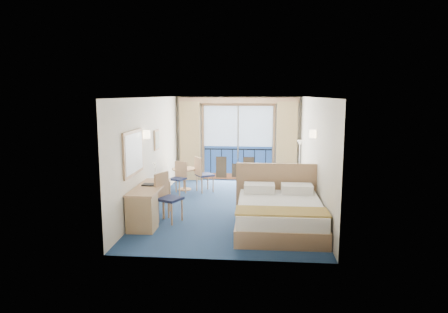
# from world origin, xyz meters

# --- Properties ---
(floor) EXTENTS (6.50, 6.50, 0.00)m
(floor) POSITION_xyz_m (0.00, 0.00, 0.00)
(floor) COLOR navy
(floor) RESTS_ON ground
(room_walls) EXTENTS (4.04, 6.54, 2.72)m
(room_walls) POSITION_xyz_m (0.00, 0.00, 1.78)
(room_walls) COLOR beige
(room_walls) RESTS_ON ground
(balcony_door) EXTENTS (2.36, 0.03, 2.52)m
(balcony_door) POSITION_xyz_m (-0.01, 3.22, 1.14)
(balcony_door) COLOR navy
(balcony_door) RESTS_ON room_walls
(curtain_left) EXTENTS (0.65, 0.22, 2.55)m
(curtain_left) POSITION_xyz_m (-1.55, 3.07, 1.28)
(curtain_left) COLOR tan
(curtain_left) RESTS_ON room_walls
(curtain_right) EXTENTS (0.65, 0.22, 2.55)m
(curtain_right) POSITION_xyz_m (1.55, 3.07, 1.28)
(curtain_right) COLOR tan
(curtain_right) RESTS_ON room_walls
(pelmet) EXTENTS (3.80, 0.25, 0.18)m
(pelmet) POSITION_xyz_m (0.00, 3.10, 2.58)
(pelmet) COLOR tan
(pelmet) RESTS_ON room_walls
(mirror) EXTENTS (0.05, 1.25, 0.95)m
(mirror) POSITION_xyz_m (-1.97, -1.50, 1.55)
(mirror) COLOR tan
(mirror) RESTS_ON room_walls
(wall_print) EXTENTS (0.04, 0.42, 0.52)m
(wall_print) POSITION_xyz_m (-1.97, 0.45, 1.60)
(wall_print) COLOR tan
(wall_print) RESTS_ON room_walls
(sconce_left) EXTENTS (0.18, 0.18, 0.18)m
(sconce_left) POSITION_xyz_m (-1.94, -0.60, 1.85)
(sconce_left) COLOR beige
(sconce_left) RESTS_ON room_walls
(sconce_right) EXTENTS (0.18, 0.18, 0.18)m
(sconce_right) POSITION_xyz_m (1.94, -0.15, 1.85)
(sconce_right) COLOR beige
(sconce_right) RESTS_ON room_walls
(bed) EXTENTS (1.91, 2.27, 1.20)m
(bed) POSITION_xyz_m (1.11, -1.59, 0.34)
(bed) COLOR tan
(bed) RESTS_ON ground
(nightstand) EXTENTS (0.38, 0.36, 0.50)m
(nightstand) POSITION_xyz_m (1.79, 0.05, 0.25)
(nightstand) COLOR #997C51
(nightstand) RESTS_ON ground
(phone) EXTENTS (0.22, 0.19, 0.09)m
(phone) POSITION_xyz_m (1.80, 0.07, 0.54)
(phone) COLOR silver
(phone) RESTS_ON nightstand
(armchair) EXTENTS (0.97, 0.99, 0.76)m
(armchair) POSITION_xyz_m (1.47, 1.78, 0.38)
(armchair) COLOR #4A505A
(armchair) RESTS_ON ground
(floor_lamp) EXTENTS (0.20, 0.20, 1.43)m
(floor_lamp) POSITION_xyz_m (1.88, 2.18, 1.09)
(floor_lamp) COLOR silver
(floor_lamp) RESTS_ON ground
(desk) EXTENTS (0.58, 1.69, 0.79)m
(desk) POSITION_xyz_m (-1.70, -1.80, 0.44)
(desk) COLOR tan
(desk) RESTS_ON ground
(desk_chair) EXTENTS (0.62, 0.62, 1.07)m
(desk_chair) POSITION_xyz_m (-1.34, -1.27, 0.61)
(desk_chair) COLOR #1E2546
(desk_chair) RESTS_ON ground
(folder) EXTENTS (0.30, 0.23, 0.03)m
(folder) POSITION_xyz_m (-1.73, -1.23, 0.81)
(folder) COLOR black
(folder) RESTS_ON desk
(desk_lamp) EXTENTS (0.11, 0.11, 0.40)m
(desk_lamp) POSITION_xyz_m (-1.72, -0.76, 1.09)
(desk_lamp) COLOR silver
(desk_lamp) RESTS_ON desk
(round_table) EXTENTS (0.71, 0.71, 0.64)m
(round_table) POSITION_xyz_m (-1.48, 1.64, 0.48)
(round_table) COLOR tan
(round_table) RESTS_ON ground
(table_chair_a) EXTENTS (0.61, 0.61, 1.01)m
(table_chair_a) POSITION_xyz_m (-0.94, 1.44, 0.57)
(table_chair_a) COLOR #1E2546
(table_chair_a) RESTS_ON ground
(table_chair_b) EXTENTS (0.50, 0.51, 0.90)m
(table_chair_b) POSITION_xyz_m (-1.55, 1.20, 0.51)
(table_chair_b) COLOR #1E2546
(table_chair_b) RESTS_ON ground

